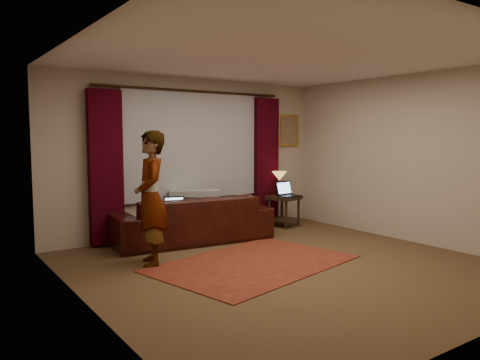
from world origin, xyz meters
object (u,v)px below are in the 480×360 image
(tiffany_lamp, at_px, (279,183))
(person, at_px, (151,198))
(laptop_sofa, at_px, (176,205))
(sofa, at_px, (192,210))
(laptop_table, at_px, (289,189))
(end_table, at_px, (284,211))

(tiffany_lamp, distance_m, person, 3.18)
(tiffany_lamp, bearing_deg, laptop_sofa, -171.86)
(laptop_sofa, xyz_separation_m, person, (-0.74, -0.75, 0.25))
(laptop_sofa, bearing_deg, tiffany_lamp, 18.60)
(sofa, height_order, laptop_sofa, sofa)
(laptop_table, distance_m, person, 3.15)
(tiffany_lamp, xyz_separation_m, person, (-2.99, -1.07, 0.07))
(laptop_sofa, distance_m, person, 1.08)
(person, bearing_deg, end_table, 125.04)
(laptop_sofa, height_order, tiffany_lamp, tiffany_lamp)
(laptop_sofa, bearing_deg, end_table, 15.85)
(laptop_sofa, bearing_deg, laptop_table, 12.59)
(sofa, height_order, tiffany_lamp, tiffany_lamp)
(sofa, xyz_separation_m, laptop_sofa, (-0.32, -0.11, 0.12))
(tiffany_lamp, bearing_deg, person, -160.26)
(end_table, distance_m, tiffany_lamp, 0.51)
(sofa, distance_m, end_table, 1.97)
(sofa, xyz_separation_m, person, (-1.06, -0.86, 0.36))
(laptop_table, bearing_deg, sofa, 172.26)
(sofa, relative_size, tiffany_lamp, 5.65)
(tiffany_lamp, height_order, laptop_table, tiffany_lamp)
(laptop_sofa, relative_size, tiffany_lamp, 0.80)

